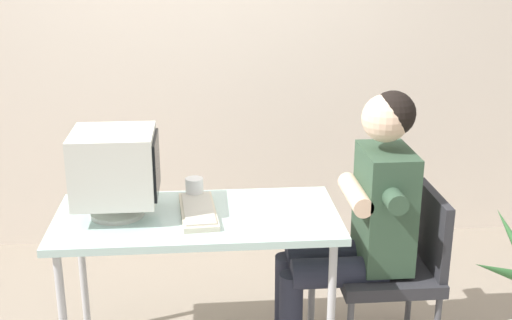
{
  "coord_description": "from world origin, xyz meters",
  "views": [
    {
      "loc": [
        0.03,
        -2.74,
        1.91
      ],
      "look_at": [
        0.26,
        0.0,
        0.99
      ],
      "focal_mm": 46.75,
      "sensor_mm": 36.0,
      "label": 1
    }
  ],
  "objects": [
    {
      "name": "crt_monitor",
      "position": [
        -0.35,
        0.03,
        0.97
      ],
      "size": [
        0.36,
        0.33,
        0.39
      ],
      "color": "silver",
      "rests_on": "desk"
    },
    {
      "name": "office_chair",
      "position": [
        0.94,
        0.03,
        0.46
      ],
      "size": [
        0.46,
        0.46,
        0.8
      ],
      "color": "#4C4C51",
      "rests_on": "ground_plane"
    },
    {
      "name": "person_seated",
      "position": [
        0.75,
        0.03,
        0.7
      ],
      "size": [
        0.73,
        0.55,
        1.28
      ],
      "color": "#334C38",
      "rests_on": "ground_plane"
    },
    {
      "name": "wall_back",
      "position": [
        0.3,
        1.4,
        1.5
      ],
      "size": [
        8.0,
        0.1,
        3.0
      ],
      "primitive_type": "cube",
      "color": "beige",
      "rests_on": "ground_plane"
    },
    {
      "name": "desk_mug",
      "position": [
        -0.01,
        0.2,
        0.79
      ],
      "size": [
        0.08,
        0.09,
        0.1
      ],
      "color": "white",
      "rests_on": "desk"
    },
    {
      "name": "keyboard",
      "position": [
        0.01,
        0.01,
        0.76
      ],
      "size": [
        0.18,
        0.42,
        0.03
      ],
      "color": "beige",
      "rests_on": "desk"
    },
    {
      "name": "desk",
      "position": [
        0.0,
        0.0,
        0.68
      ],
      "size": [
        1.26,
        0.61,
        0.74
      ],
      "color": "#B7B7BC",
      "rests_on": "ground_plane"
    }
  ]
}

